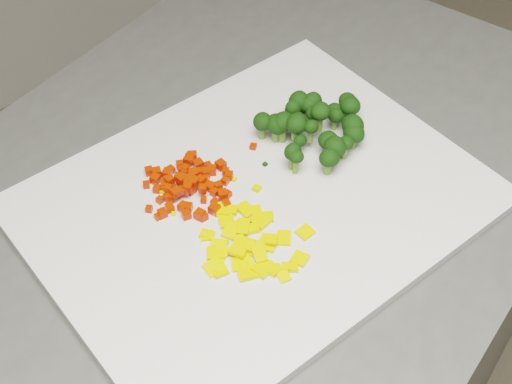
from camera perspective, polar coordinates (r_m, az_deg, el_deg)
counter_block at (r=1.22m, az=-0.65°, el=-13.53°), size 1.07×0.87×0.90m
cutting_board at (r=0.81m, az=0.00°, el=-0.78°), size 0.49×0.38×0.01m
carrot_pile at (r=0.81m, az=-5.66°, el=0.91°), size 0.11×0.11×0.03m
pepper_pile at (r=0.76m, az=0.33°, el=-3.78°), size 0.13×0.13×0.02m
broccoli_pile at (r=0.86m, az=4.36°, el=5.92°), size 0.13×0.13×0.06m
carrot_cube_0 at (r=0.83m, az=-6.24°, el=1.22°), size 0.01×0.01×0.01m
carrot_cube_1 at (r=0.80m, az=-2.38°, el=-0.94°), size 0.01×0.01×0.01m
carrot_cube_2 at (r=0.86m, az=-5.38°, el=2.95°), size 0.01×0.01×0.01m
carrot_cube_3 at (r=0.84m, az=-2.84°, el=2.18°), size 0.01×0.01×0.01m
carrot_cube_4 at (r=0.82m, az=-5.24°, el=0.22°), size 0.01×0.01×0.01m
carrot_cube_5 at (r=0.79m, az=-5.61°, el=-1.82°), size 0.01×0.01×0.01m
carrot_cube_6 at (r=0.85m, az=-5.07°, el=2.91°), size 0.01×0.01×0.01m
carrot_cube_7 at (r=0.80m, az=-6.92°, el=-1.26°), size 0.01×0.01×0.01m
carrot_cube_8 at (r=0.82m, az=-4.58°, el=1.63°), size 0.01×0.01×0.01m
carrot_cube_9 at (r=0.80m, az=-6.45°, el=-0.04°), size 0.01×0.01×0.01m
carrot_cube_10 at (r=0.84m, az=-6.13°, el=2.20°), size 0.01×0.01×0.01m
carrot_cube_11 at (r=0.83m, az=-4.04°, el=1.56°), size 0.01×0.01×0.01m
carrot_cube_12 at (r=0.84m, az=-7.94°, el=1.58°), size 0.01×0.01×0.01m
carrot_cube_13 at (r=0.81m, az=-6.09°, el=0.03°), size 0.01×0.01×0.01m
carrot_cube_14 at (r=0.81m, az=-5.50°, el=0.78°), size 0.01×0.01×0.01m
carrot_cube_15 at (r=0.81m, az=-2.27°, el=-0.18°), size 0.01×0.01×0.01m
carrot_cube_16 at (r=0.81m, az=-5.00°, el=0.82°), size 0.01×0.01×0.01m
carrot_cube_17 at (r=0.83m, az=-5.94°, el=0.89°), size 0.01×0.01×0.01m
carrot_cube_18 at (r=0.81m, az=-7.70°, el=-0.64°), size 0.01×0.01×0.01m
carrot_cube_19 at (r=0.79m, az=-3.35°, el=-1.37°), size 0.01×0.01×0.01m
carrot_cube_20 at (r=0.80m, az=-5.83°, el=-1.22°), size 0.01×0.01×0.01m
carrot_cube_21 at (r=0.84m, az=-5.75°, el=1.63°), size 0.01×0.01×0.01m
carrot_cube_22 at (r=0.82m, az=-3.79°, el=0.52°), size 0.01×0.01×0.01m
carrot_cube_23 at (r=0.83m, az=-2.17°, el=1.31°), size 0.01×0.01×0.01m
carrot_cube_24 at (r=0.85m, az=-5.41°, el=2.56°), size 0.01×0.01×0.01m
carrot_cube_25 at (r=0.83m, az=-5.88°, el=0.83°), size 0.01×0.01×0.01m
carrot_cube_26 at (r=0.79m, az=-4.26°, el=-1.95°), size 0.01×0.01×0.01m
carrot_cube_27 at (r=0.82m, az=-5.04°, el=1.39°), size 0.01×0.01×0.01m
carrot_cube_28 at (r=0.81m, az=-4.46°, el=0.92°), size 0.01×0.01×0.01m
carrot_cube_29 at (r=0.83m, az=-7.06°, el=1.01°), size 0.01×0.01×0.01m
carrot_cube_30 at (r=0.81m, az=-2.69°, el=-0.22°), size 0.01×0.01×0.01m
carrot_cube_31 at (r=0.84m, az=-8.11°, el=1.58°), size 0.01×0.01×0.01m
carrot_cube_32 at (r=0.81m, az=-4.21°, el=-0.63°), size 0.01×0.01×0.01m
carrot_cube_33 at (r=0.82m, az=-5.73°, el=0.74°), size 0.01×0.01×0.01m
carrot_cube_34 at (r=0.80m, az=-5.48°, el=-1.24°), size 0.01×0.01×0.01m
carrot_cube_35 at (r=0.84m, az=-6.05°, el=1.83°), size 0.01×0.01×0.01m
carrot_cube_36 at (r=0.80m, az=-3.32°, el=-0.81°), size 0.01×0.01×0.01m
carrot_cube_37 at (r=0.79m, az=-7.86°, el=-1.97°), size 0.01×0.01×0.01m
carrot_cube_38 at (r=0.83m, az=-4.52°, el=1.39°), size 0.01×0.01×0.01m
carrot_cube_39 at (r=0.84m, az=-7.10°, el=1.49°), size 0.01×0.01×0.01m
carrot_cube_40 at (r=0.81m, az=-5.48°, el=0.89°), size 0.01×0.01×0.01m
carrot_cube_41 at (r=0.84m, az=-5.14°, el=1.61°), size 0.01×0.01×0.01m
carrot_cube_42 at (r=0.84m, az=-5.67°, el=1.88°), size 0.01×0.01×0.01m
carrot_cube_43 at (r=0.81m, az=-7.03°, el=0.29°), size 0.01×0.01×0.01m
carrot_cube_44 at (r=0.84m, az=-3.85°, el=2.17°), size 0.01×0.01×0.01m
carrot_cube_45 at (r=0.82m, az=-5.31°, el=1.00°), size 0.01×0.01×0.01m
carrot_cube_46 at (r=0.83m, az=-6.08°, el=0.86°), size 0.01×0.01×0.01m
carrot_cube_47 at (r=0.82m, az=-6.75°, el=0.44°), size 0.01×0.01×0.01m
carrot_cube_48 at (r=0.83m, az=-8.06°, el=1.04°), size 0.01×0.01×0.01m
carrot_cube_49 at (r=0.82m, az=-3.06°, el=0.49°), size 0.01×0.01×0.01m
carrot_cube_50 at (r=0.82m, az=-2.49°, el=0.89°), size 0.01×0.01×0.01m
carrot_cube_51 at (r=0.83m, az=-8.77°, el=0.58°), size 0.01×0.01×0.01m
carrot_cube_52 at (r=0.81m, az=-5.65°, el=0.15°), size 0.01×0.01×0.01m
carrot_cube_53 at (r=0.81m, az=-4.29°, el=0.25°), size 0.01×0.01×0.01m
carrot_cube_54 at (r=0.82m, az=-3.67°, el=0.38°), size 0.01×0.01×0.01m
carrot_cube_55 at (r=0.82m, az=-5.98°, el=1.02°), size 0.01×0.01×0.01m
carrot_cube_56 at (r=0.84m, az=-4.64°, el=2.21°), size 0.01×0.01×0.01m
carrot_cube_57 at (r=0.81m, az=-7.27°, el=-0.45°), size 0.01×0.01×0.01m
carrot_cube_58 at (r=0.82m, az=-7.29°, el=0.58°), size 0.01×0.01×0.01m
carrot_cube_59 at (r=0.84m, az=-8.56°, el=1.67°), size 0.01×0.01×0.01m
carrot_cube_60 at (r=0.83m, az=-6.97°, el=0.71°), size 0.01×0.01×0.01m
carrot_cube_61 at (r=0.84m, az=-6.85°, el=1.77°), size 0.01×0.01×0.01m
carrot_cube_62 at (r=0.80m, az=-7.50°, el=-1.70°), size 0.01×0.01×0.01m
carrot_cube_63 at (r=0.80m, az=-5.48°, el=0.40°), size 0.01×0.01×0.01m
carrot_cube_64 at (r=0.83m, az=-3.77°, el=1.62°), size 0.01×0.01×0.01m
carrot_cube_65 at (r=0.82m, az=-7.53°, el=0.29°), size 0.01×0.01×0.01m
carrot_cube_66 at (r=0.79m, az=-4.51°, el=-1.82°), size 0.01×0.01×0.01m
carrot_cube_67 at (r=0.81m, az=-3.36°, el=-0.01°), size 0.01×0.01×0.01m
carrot_cube_68 at (r=0.82m, az=-7.93°, el=0.25°), size 0.01×0.01×0.01m
carrot_cube_69 at (r=0.83m, az=-4.03°, el=1.15°), size 0.01×0.01×0.01m
carrot_cube_70 at (r=0.83m, az=-2.43°, el=1.64°), size 0.01×0.01×0.01m
carrot_cube_71 at (r=0.82m, az=-7.31°, el=0.27°), size 0.01×0.01×0.01m
carrot_cube_72 at (r=0.81m, az=-6.85°, el=-0.38°), size 0.01×0.01×0.01m
carrot_cube_73 at (r=0.80m, az=-8.55°, el=-1.35°), size 0.01×0.01×0.01m
carrot_cube_74 at (r=0.80m, az=-6.02°, el=0.08°), size 0.01×0.01×0.01m
carrot_cube_75 at (r=0.82m, az=-6.94°, el=0.96°), size 0.01×0.01×0.01m
carrot_cube_76 at (r=0.81m, az=-6.95°, el=-0.26°), size 0.01×0.01×0.01m
carrot_cube_77 at (r=0.83m, az=-3.55°, el=1.75°), size 0.01×0.01×0.01m
pepper_chunk_0 at (r=0.77m, az=-1.01°, el=-2.79°), size 0.02×0.02×0.01m
pepper_chunk_1 at (r=0.78m, az=-1.26°, el=-2.76°), size 0.02×0.02×0.00m
pepper_chunk_2 at (r=0.75m, az=-0.81°, el=-5.71°), size 0.02×0.02×0.01m
pepper_chunk_3 at (r=0.77m, az=-2.73°, el=-4.23°), size 0.02×0.02×0.01m
pepper_chunk_4 at (r=0.78m, az=-0.40°, el=-2.97°), size 0.02×0.02×0.01m
pepper_chunk_5 at (r=0.79m, az=0.34°, el=-2.28°), size 0.02×0.02×0.01m
pepper_chunk_6 at (r=0.79m, az=-2.37°, el=-2.34°), size 0.02×0.02×0.01m
pepper_chunk_7 at (r=0.74m, az=1.03°, el=-6.17°), size 0.02×0.03×0.01m
pepper_chunk_8 at (r=0.80m, az=-2.21°, el=-1.45°), size 0.02×0.02×0.01m
pepper_chunk_9 at (r=0.75m, az=-1.40°, el=-4.60°), size 0.02×0.02×0.01m
pepper_chunk_10 at (r=0.76m, az=1.25°, el=-3.80°), size 0.02×0.02×0.00m
pepper_chunk_11 at (r=0.77m, az=2.25°, el=-3.69°), size 0.02×0.02×0.01m
pepper_chunk_12 at (r=0.76m, az=-0.26°, el=-4.45°), size 0.02×0.02×0.01m
pepper_chunk_13 at (r=0.78m, az=3.96°, el=-3.22°), size 0.02×0.02×0.01m
pepper_chunk_14 at (r=0.77m, az=-3.92°, el=-3.40°), size 0.02×0.02×0.01m
pepper_chunk_15 at (r=0.76m, az=-3.06°, el=-4.35°), size 0.02×0.02×0.01m
pepper_chunk_16 at (r=0.80m, az=-0.07°, el=-1.47°), size 0.02×0.02×0.01m
pepper_chunk_17 at (r=0.74m, az=-0.65°, el=-6.63°), size 0.02×0.02×0.01m
pepper_chunk_18 at (r=0.75m, az=-1.27°, el=-5.77°), size 0.03×0.02×0.01m
pepper_chunk_19 at (r=0.77m, az=0.94°, el=-4.10°), size 0.03×0.03×0.01m
pepper_chunk_20 at (r=0.74m, az=2.16°, el=-6.61°), size 0.02×0.02×0.01m
pepper_chunk_21 at (r=0.76m, az=-0.01°, el=-4.76°), size 0.02×0.02×0.01m
pepper_chunk_22 at (r=0.76m, az=-0.67°, el=-4.16°), size 0.02×0.02×0.01m
pepper_chunk_23 at (r=0.78m, az=-2.03°, el=-3.16°), size 0.02×0.02×0.01m
pepper_chunk_24 at (r=0.75m, az=0.29°, el=-5.01°), size 0.02×0.02×0.01m
pepper_chunk_25 at (r=0.76m, az=-1.34°, el=-3.91°), size 0.02×0.02×0.01m
pepper_chunk_26 at (r=0.74m, az=1.30°, el=-6.15°), size 0.01×0.02×0.01m
pepper_chunk_27 at (r=0.80m, az=-2.66°, el=-1.43°), size 0.03×0.03×0.01m
pepper_chunk_28 at (r=0.77m, az=-3.93°, el=-3.52°), size 0.02×0.02×0.01m
pepper_chunk_29 at (r=0.79m, az=-0.82°, el=-1.43°), size 0.02×0.02×0.01m
pepper_chunk_30 at (r=0.75m, az=-2.97°, el=-6.20°), size 0.02×0.02×0.01m
pepper_chunk_31 at (r=0.75m, az=3.52°, el=-5.35°), size 0.02×0.02×0.01m
pepper_chunk_32 at (r=0.79m, az=1.00°, el=-2.00°), size 0.02×0.02×0.01m
pepper_chunk_33 at (r=0.76m, az=-2.77°, el=-4.85°), size 0.02×0.02×0.01m
pepper_chunk_34 at (r=0.75m, az=-3.39°, el=-6.06°), size 0.02×0.02×0.01m
pepper_chunk_35 at (r=0.76m, az=0.31°, el=-4.53°), size 0.03×0.03×0.01m
pepper_chunk_36 at (r=0.75m, az=0.58°, el=-6.12°), size 0.02×0.02×0.01m
pepper_chunk_37 at (r=0.75m, az=2.70°, el=-6.03°), size 0.02×0.02×0.01m
pepper_chunk_38 at (r=0.76m, az=-2.93°, el=-4.97°), size 0.02×0.02×0.01m
pepper_chunk_39 at (r=0.76m, az=-3.23°, el=-4.91°), size 0.03×0.02×0.01m
broccoli_floret_0 at (r=0.89m, az=7.45°, el=6.35°), size 0.04×0.04×0.04m
broccoli_floret_1 at (r=0.84m, az=6.23°, el=3.24°), size 0.04×0.04×0.04m
broccoli_floret_2 at (r=0.89m, az=3.44°, el=6.63°), size 0.04×0.04×0.04m
broccoli_floret_3 at (r=0.86m, az=2.12°, el=5.15°), size 0.04×0.04×0.04m
broccoli_floret_4 at (r=0.89m, az=2.89°, el=6.21°), size 0.03×0.03×0.03m
broccoli_floret_5 at (r=0.87m, az=0.48°, el=5.23°), size 0.03×0.03×0.04m
broccoli_floret_6 at (r=0.83m, az=5.78°, el=2.37°), size 0.03×0.03×0.03m
broccoli_floret_7 at (r=0.87m, az=4.65°, el=6.02°), size 0.03×0.03×0.03m
broccoli_floret_8 at (r=0.83m, az=2.89°, el=2.79°), size 0.03×0.03×0.03m
broccoli_floret_9 at (r=0.87m, az=2.92°, el=6.34°), size 0.03×0.03×0.03m
broccoli_floret_10 at (r=0.87m, az=3.29°, el=5.35°), size 0.02×0.02×0.03m
broccoli_floret_11 at (r=0.90m, az=7.26°, el=6.81°), size 0.03×0.03×0.03m
broccoli_floret_12 at (r=0.86m, az=5.10°, el=5.94°), size 0.03×0.03×0.04m
broccoli_floret_13 at (r=0.83m, az=3.19°, el=2.35°), size 0.02×0.02×0.03m
broccoli_floret_14 at (r=0.88m, az=4.19°, el=6.62°), size 0.03×0.03×0.03m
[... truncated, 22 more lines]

